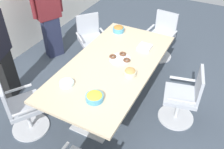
{
  "coord_description": "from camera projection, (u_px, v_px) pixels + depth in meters",
  "views": [
    {
      "loc": [
        -2.6,
        -1.35,
        2.87
      ],
      "look_at": [
        0.0,
        0.0,
        0.55
      ],
      "focal_mm": 39.09,
      "sensor_mm": 36.0,
      "label": 1
    }
  ],
  "objects": [
    {
      "name": "donut_platter",
      "position": [
        120.0,
        58.0,
        3.69
      ],
      "size": [
        0.34,
        0.34,
        0.04
      ],
      "color": "white",
      "rests_on": "conference_table"
    },
    {
      "name": "office_chair_0",
      "position": [
        21.0,
        110.0,
        3.36
      ],
      "size": [
        0.75,
        0.75,
        0.91
      ],
      "rotation": [
        0.0,
        0.0,
        -2.15
      ],
      "color": "silver",
      "rests_on": "ground"
    },
    {
      "name": "plate_stack",
      "position": [
        67.0,
        83.0,
        3.23
      ],
      "size": [
        0.19,
        0.19,
        0.05
      ],
      "color": "white",
      "rests_on": "conference_table"
    },
    {
      "name": "office_chair_2",
      "position": [
        184.0,
        99.0,
        3.52
      ],
      "size": [
        0.65,
        0.65,
        0.91
      ],
      "rotation": [
        0.0,
        0.0,
        0.23
      ],
      "color": "silver",
      "rests_on": "ground"
    },
    {
      "name": "conference_table",
      "position": [
        112.0,
        71.0,
        3.69
      ],
      "size": [
        2.4,
        1.2,
        0.75
      ],
      "color": "#CCB793",
      "rests_on": "ground"
    },
    {
      "name": "snack_bowl_cookies",
      "position": [
        130.0,
        72.0,
        3.36
      ],
      "size": [
        0.17,
        0.17,
        0.12
      ],
      "color": "beige",
      "rests_on": "conference_table"
    },
    {
      "name": "office_chair_4",
      "position": [
        91.0,
        41.0,
        4.79
      ],
      "size": [
        0.76,
        0.76,
        0.91
      ],
      "rotation": [
        0.0,
        0.0,
        -3.83
      ],
      "color": "silver",
      "rests_on": "ground"
    },
    {
      "name": "office_chair_3",
      "position": [
        161.0,
        38.0,
        4.88
      ],
      "size": [
        0.59,
        0.59,
        0.91
      ],
      "rotation": [
        0.0,
        0.0,
        1.47
      ],
      "color": "silver",
      "rests_on": "ground"
    },
    {
      "name": "ground_plane",
      "position": [
        112.0,
        100.0,
        4.08
      ],
      "size": [
        10.0,
        10.0,
        0.01
      ],
      "primitive_type": "cube",
      "color": "#3D4754"
    },
    {
      "name": "snack_bowl_chips_yellow",
      "position": [
        95.0,
        97.0,
        2.99
      ],
      "size": [
        0.22,
        0.22,
        0.11
      ],
      "color": "#4C9EC6",
      "rests_on": "conference_table"
    },
    {
      "name": "snack_bowl_pretzels",
      "position": [
        118.0,
        29.0,
        4.35
      ],
      "size": [
        0.2,
        0.2,
        0.12
      ],
      "color": "#4C9EC6",
      "rests_on": "conference_table"
    },
    {
      "name": "person_standing_1",
      "position": [
        49.0,
        14.0,
        4.6
      ],
      "size": [
        0.59,
        0.38,
        1.74
      ],
      "rotation": [
        0.0,
        0.0,
        -3.57
      ],
      "color": "#232842",
      "rests_on": "ground"
    },
    {
      "name": "napkin_pile",
      "position": [
        145.0,
        47.0,
        3.93
      ],
      "size": [
        0.2,
        0.2,
        0.05
      ],
      "primitive_type": "cube",
      "color": "white",
      "rests_on": "conference_table"
    }
  ]
}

